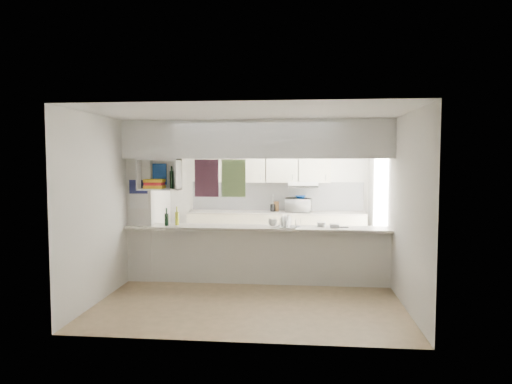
# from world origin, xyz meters

# --- Properties ---
(floor) EXTENTS (4.80, 4.80, 0.00)m
(floor) POSITION_xyz_m (0.00, 0.00, 0.00)
(floor) COLOR #8C7551
(floor) RESTS_ON ground
(ceiling) EXTENTS (4.80, 4.80, 0.00)m
(ceiling) POSITION_xyz_m (0.00, 0.00, 2.60)
(ceiling) COLOR white
(ceiling) RESTS_ON wall_back
(wall_back) EXTENTS (4.20, 0.00, 4.20)m
(wall_back) POSITION_xyz_m (0.00, 2.40, 1.30)
(wall_back) COLOR silver
(wall_back) RESTS_ON floor
(wall_left) EXTENTS (0.00, 4.80, 4.80)m
(wall_left) POSITION_xyz_m (-2.10, 0.00, 1.30)
(wall_left) COLOR silver
(wall_left) RESTS_ON floor
(wall_right) EXTENTS (0.00, 4.80, 4.80)m
(wall_right) POSITION_xyz_m (2.10, 0.00, 1.30)
(wall_right) COLOR silver
(wall_right) RESTS_ON floor
(servery_partition) EXTENTS (4.20, 0.50, 2.60)m
(servery_partition) POSITION_xyz_m (-0.17, 0.00, 1.66)
(servery_partition) COLOR silver
(servery_partition) RESTS_ON floor
(cubby_shelf) EXTENTS (0.65, 0.35, 0.50)m
(cubby_shelf) POSITION_xyz_m (-1.57, -0.06, 1.71)
(cubby_shelf) COLOR white
(cubby_shelf) RESTS_ON bulkhead
(kitchen_run) EXTENTS (3.60, 0.63, 2.24)m
(kitchen_run) POSITION_xyz_m (0.16, 2.14, 0.83)
(kitchen_run) COLOR beige
(kitchen_run) RESTS_ON floor
(microwave) EXTENTS (0.55, 0.41, 0.28)m
(microwave) POSITION_xyz_m (0.66, 2.08, 1.06)
(microwave) COLOR white
(microwave) RESTS_ON bench_top
(bowl) EXTENTS (0.23, 0.23, 0.06)m
(bowl) POSITION_xyz_m (0.70, 2.09, 1.23)
(bowl) COLOR navy
(bowl) RESTS_ON microwave
(dish_rack) EXTENTS (0.43, 0.37, 0.20)m
(dish_rack) POSITION_xyz_m (0.50, -0.04, 1.00)
(dish_rack) COLOR silver
(dish_rack) RESTS_ON breakfast_bar
(cup) EXTENTS (0.18, 0.18, 0.11)m
(cup) POSITION_xyz_m (0.26, -0.02, 0.99)
(cup) COLOR white
(cup) RESTS_ON dish_rack
(wine_bottles) EXTENTS (0.21, 0.14, 0.31)m
(wine_bottles) POSITION_xyz_m (-1.38, -0.01, 1.03)
(wine_bottles) COLOR black
(wine_bottles) RESTS_ON breakfast_bar
(plastic_tubs) EXTENTS (0.49, 0.22, 0.07)m
(plastic_tubs) POSITION_xyz_m (1.12, 0.04, 0.95)
(plastic_tubs) COLOR silver
(plastic_tubs) RESTS_ON breakfast_bar
(utensil_jar) EXTENTS (0.11, 0.11, 0.15)m
(utensil_jar) POSITION_xyz_m (0.13, 2.15, 1.00)
(utensil_jar) COLOR black
(utensil_jar) RESTS_ON bench_top
(knife_block) EXTENTS (0.11, 0.09, 0.20)m
(knife_block) POSITION_xyz_m (0.20, 2.18, 1.02)
(knife_block) COLOR brown
(knife_block) RESTS_ON bench_top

